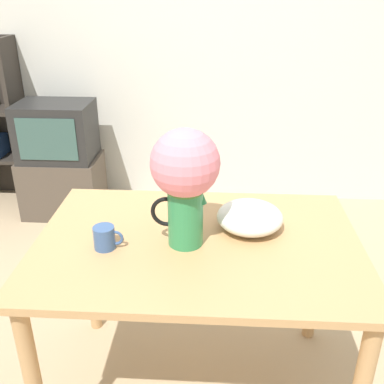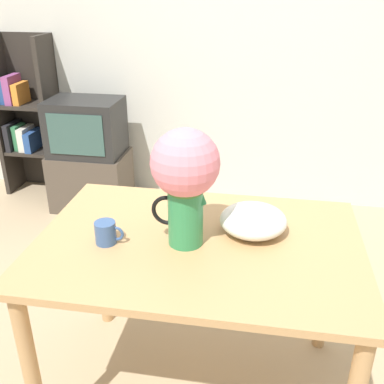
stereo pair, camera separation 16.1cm
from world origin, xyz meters
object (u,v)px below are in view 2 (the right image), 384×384
at_px(tv_set, 86,127).
at_px(flower_vase, 185,175).
at_px(white_bowl, 253,220).
at_px(coffee_mug, 106,233).

bearing_deg(tv_set, flower_vase, -57.18).
relative_size(white_bowl, tv_set, 0.48).
height_order(coffee_mug, tv_set, tv_set).
bearing_deg(tv_set, white_bowl, -49.59).
xyz_separation_m(white_bowl, tv_set, (-1.34, 1.57, -0.17)).
xyz_separation_m(flower_vase, coffee_mug, (-0.29, -0.05, -0.24)).
xyz_separation_m(coffee_mug, tv_set, (-0.80, 1.75, -0.16)).
bearing_deg(coffee_mug, flower_vase, 10.18).
bearing_deg(white_bowl, flower_vase, -154.18).
xyz_separation_m(flower_vase, tv_set, (-1.09, 1.69, -0.39)).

